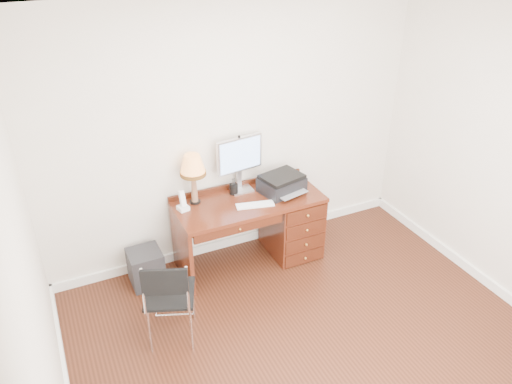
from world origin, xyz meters
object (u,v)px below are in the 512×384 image
phone (183,205)px  equipment_box (146,267)px  printer (282,183)px  chair (171,292)px  desk (276,221)px  monitor (240,157)px  leg_lamp (193,168)px

phone → equipment_box: phone is taller
printer → equipment_box: (-1.47, 0.08, -0.66)m
chair → printer: bearing=49.9°
desk → printer: (0.06, 0.02, 0.43)m
phone → chair: 0.99m
desk → monitor: (-0.31, 0.23, 0.71)m
phone → equipment_box: size_ratio=0.56×
printer → equipment_box: bearing=164.1°
leg_lamp → phone: 0.37m
printer → chair: (-1.44, -0.79, -0.31)m
printer → phone: size_ratio=2.32×
desk → leg_lamp: bearing=167.8°
monitor → chair: 1.58m
phone → printer: bearing=-17.7°
printer → chair: 1.67m
chair → monitor: bearing=64.4°
monitor → equipment_box: monitor is taller
equipment_box → phone: bearing=-1.8°
desk → monitor: bearing=143.1°
printer → leg_lamp: 0.95m
leg_lamp → chair: size_ratio=0.60×
desk → equipment_box: desk is taller
phone → monitor: bearing=-1.6°
desk → phone: bearing=174.7°
phone → chair: phone is taller
desk → printer: size_ratio=3.10×
desk → phone: (-0.98, 0.09, 0.40)m
leg_lamp → printer: bearing=-10.4°
phone → chair: (-0.40, -0.86, -0.28)m
monitor → phone: (-0.67, -0.14, -0.31)m
desk → printer: 0.43m
desk → printer: bearing=14.9°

